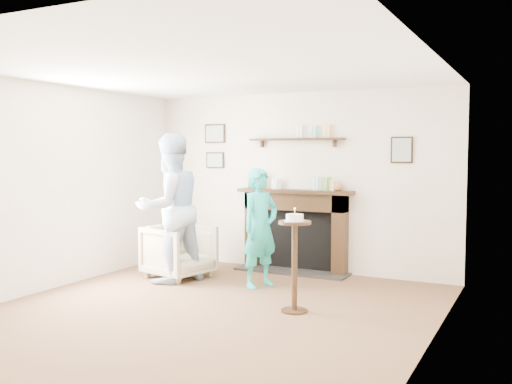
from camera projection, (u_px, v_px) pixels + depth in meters
ground at (204, 314)px, 5.90m from camera, size 5.00×5.00×0.00m
room_shell at (236, 156)px, 6.40m from camera, size 4.54×5.02×2.52m
armchair at (180, 277)px, 7.60m from camera, size 0.93×0.91×0.71m
man at (171, 281)px, 7.37m from camera, size 1.01×1.13×1.91m
woman at (260, 287)px, 7.09m from camera, size 0.53×0.63×1.47m
pedestal_table at (295, 248)px, 5.93m from camera, size 0.34×0.34×1.10m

